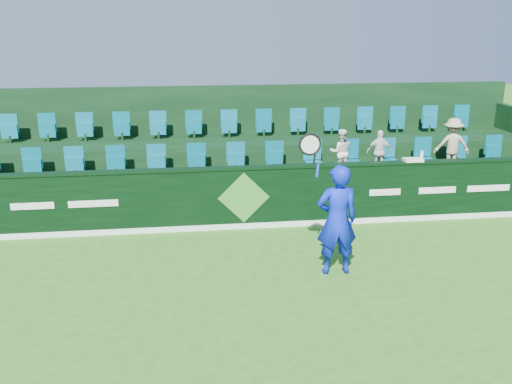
{
  "coord_description": "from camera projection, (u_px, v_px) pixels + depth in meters",
  "views": [
    {
      "loc": [
        -1.24,
        -7.53,
        4.31
      ],
      "look_at": [
        0.12,
        2.8,
        1.15
      ],
      "focal_mm": 40.0,
      "sensor_mm": 36.0,
      "label": 1
    }
  ],
  "objects": [
    {
      "name": "sponsor_hoarding",
      "position": [
        243.0,
        197.0,
        12.15
      ],
      "size": [
        16.0,
        0.25,
        1.35
      ],
      "color": "black",
      "rests_on": "ground"
    },
    {
      "name": "spectator_left",
      "position": [
        341.0,
        152.0,
        13.32
      ],
      "size": [
        0.56,
        0.46,
        1.08
      ],
      "primitive_type": "imported",
      "rotation": [
        0.0,
        0.0,
        3.04
      ],
      "color": "white",
      "rests_on": "stand_tier_front"
    },
    {
      "name": "stand_tier_front",
      "position": [
        238.0,
        195.0,
        13.27
      ],
      "size": [
        16.0,
        2.0,
        0.8
      ],
      "primitive_type": "cube",
      "color": "black",
      "rests_on": "ground"
    },
    {
      "name": "towel",
      "position": [
        413.0,
        160.0,
        12.41
      ],
      "size": [
        0.41,
        0.26,
        0.06
      ],
      "primitive_type": "cube",
      "color": "white",
      "rests_on": "sponsor_hoarding"
    },
    {
      "name": "drinks_bottle",
      "position": [
        422.0,
        156.0,
        12.41
      ],
      "size": [
        0.07,
        0.07,
        0.22
      ],
      "primitive_type": "cylinder",
      "color": "silver",
      "rests_on": "sponsor_hoarding"
    },
    {
      "name": "stand_rear",
      "position": [
        229.0,
        140.0,
        15.26
      ],
      "size": [
        16.0,
        4.1,
        2.6
      ],
      "color": "black",
      "rests_on": "ground"
    },
    {
      "name": "tennis_player",
      "position": [
        337.0,
        219.0,
        9.85
      ],
      "size": [
        1.1,
        0.47,
        2.56
      ],
      "color": "#0B1FC7",
      "rests_on": "ground"
    },
    {
      "name": "ground",
      "position": [
        273.0,
        319.0,
        8.55
      ],
      "size": [
        60.0,
        60.0,
        0.0
      ],
      "primitive_type": "plane",
      "color": "#2E6E1A",
      "rests_on": "ground"
    },
    {
      "name": "seat_row_front",
      "position": [
        236.0,
        161.0,
        13.45
      ],
      "size": [
        13.5,
        0.5,
        0.6
      ],
      "primitive_type": "cube",
      "color": "#045A6D",
      "rests_on": "stand_tier_front"
    },
    {
      "name": "stand_tier_back",
      "position": [
        231.0,
        164.0,
        15.0
      ],
      "size": [
        16.0,
        1.8,
        1.3
      ],
      "primitive_type": "cube",
      "color": "black",
      "rests_on": "ground"
    },
    {
      "name": "spectator_right",
      "position": [
        452.0,
        145.0,
        13.63
      ],
      "size": [
        0.91,
        0.64,
        1.28
      ],
      "primitive_type": "imported",
      "rotation": [
        0.0,
        0.0,
        2.93
      ],
      "color": "tan",
      "rests_on": "stand_tier_front"
    },
    {
      "name": "spectator_middle",
      "position": [
        380.0,
        152.0,
        13.44
      ],
      "size": [
        0.64,
        0.37,
        1.03
      ],
      "primitive_type": "imported",
      "rotation": [
        0.0,
        0.0,
        2.93
      ],
      "color": "white",
      "rests_on": "stand_tier_front"
    },
    {
      "name": "seat_row_back",
      "position": [
        229.0,
        127.0,
        15.01
      ],
      "size": [
        13.5,
        0.5,
        0.6
      ],
      "primitive_type": "cube",
      "color": "#045A6D",
      "rests_on": "stand_tier_back"
    }
  ]
}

